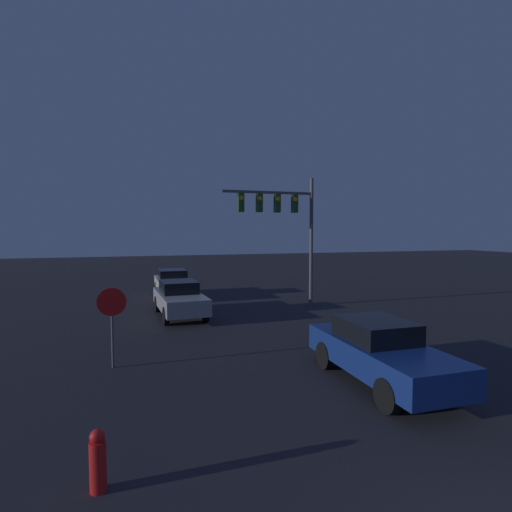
{
  "coord_description": "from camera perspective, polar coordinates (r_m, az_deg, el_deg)",
  "views": [
    {
      "loc": [
        -4.28,
        -2.06,
        3.8
      ],
      "look_at": [
        0.0,
        11.24,
        2.91
      ],
      "focal_mm": 28.0,
      "sensor_mm": 36.0,
      "label": 1
    }
  ],
  "objects": [
    {
      "name": "car_near",
      "position": [
        10.62,
        17.28,
        -12.89
      ],
      "size": [
        1.85,
        4.55,
        1.56
      ],
      "rotation": [
        0.0,
        0.0,
        3.13
      ],
      "color": "navy",
      "rests_on": "ground_plane"
    },
    {
      "name": "fire_hydrant",
      "position": [
        6.9,
        -21.67,
        -25.54
      ],
      "size": [
        0.24,
        0.24,
        0.93
      ],
      "color": "red",
      "rests_on": "ground_plane"
    },
    {
      "name": "car_far",
      "position": [
        23.38,
        -11.8,
        -3.8
      ],
      "size": [
        1.84,
        4.54,
        1.56
      ],
      "rotation": [
        0.0,
        0.0,
        3.15
      ],
      "color": "beige",
      "rests_on": "ground_plane"
    },
    {
      "name": "car_mid",
      "position": [
        18.07,
        -10.87,
        -5.96
      ],
      "size": [
        2.0,
        4.62,
        1.56
      ],
      "rotation": [
        0.0,
        0.0,
        3.19
      ],
      "color": "#99999E",
      "rests_on": "ground_plane"
    },
    {
      "name": "stop_sign",
      "position": [
        11.75,
        -19.89,
        -7.49
      ],
      "size": [
        0.78,
        0.07,
        2.24
      ],
      "color": "#4C4C51",
      "rests_on": "ground_plane"
    },
    {
      "name": "traffic_signal_mast",
      "position": [
        19.77,
        4.12,
        5.62
      ],
      "size": [
        4.7,
        0.3,
        6.42
      ],
      "color": "#4C4C51",
      "rests_on": "ground_plane"
    }
  ]
}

